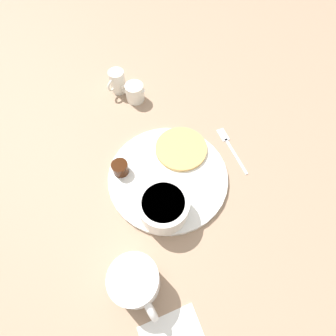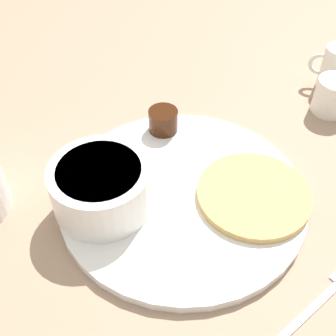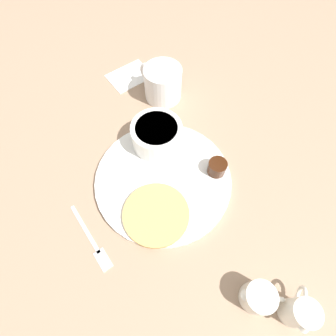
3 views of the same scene
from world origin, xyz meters
The scene contains 10 objects.
ground_plane centered at (0.00, 0.00, 0.00)m, with size 4.00×4.00×0.00m, color #9E7F66.
plate centered at (0.00, 0.00, 0.01)m, with size 0.29×0.29×0.01m.
pancake_stack centered at (0.05, 0.06, 0.02)m, with size 0.13×0.13×0.01m.
bowl centered at (-0.03, -0.09, 0.04)m, with size 0.11×0.11×0.06m.
syrup_cup centered at (-0.11, 0.04, 0.03)m, with size 0.04×0.04×0.03m.
butter_ramekin centered at (-0.05, -0.10, 0.03)m, with size 0.04×0.04×0.05m.
coffee_mug centered at (-0.12, -0.22, 0.04)m, with size 0.09×0.12×0.08m.
creamer_pitcher_near centered at (-0.03, 0.27, 0.03)m, with size 0.07×0.05×0.05m.
creamer_pitcher_far centered at (-0.07, 0.32, 0.03)m, with size 0.06×0.05×0.07m.
fork centered at (0.18, 0.05, 0.00)m, with size 0.03×0.15×0.00m.
Camera 1 is at (-0.07, -0.28, 0.57)m, focal length 28.00 mm.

